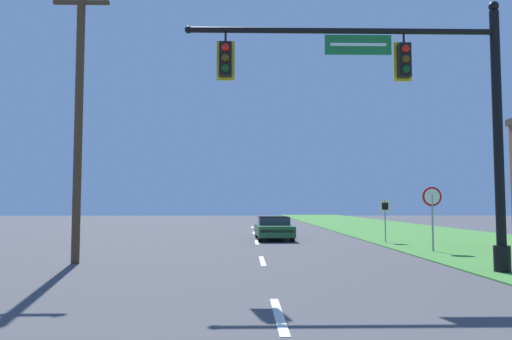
% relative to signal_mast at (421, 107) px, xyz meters
% --- Properties ---
extents(grass_verge_right, '(10.00, 110.00, 0.04)m').
position_rel_signal_mast_xyz_m(grass_verge_right, '(6.23, 19.02, -4.52)').
color(grass_verge_right, '#428438').
rests_on(grass_verge_right, ground).
extents(road_center_line, '(0.16, 34.80, 0.01)m').
position_rel_signal_mast_xyz_m(road_center_line, '(-4.27, 11.02, -4.53)').
color(road_center_line, silver).
rests_on(road_center_line, ground).
extents(signal_mast, '(8.86, 0.47, 7.51)m').
position_rel_signal_mast_xyz_m(signal_mast, '(0.00, 0.00, 0.00)').
color(signal_mast, black).
rests_on(signal_mast, grass_verge_right).
extents(car_ahead, '(1.93, 4.73, 1.19)m').
position_rel_signal_mast_xyz_m(car_ahead, '(-3.33, 13.15, -3.93)').
color(car_ahead, black).
rests_on(car_ahead, ground).
extents(stop_sign, '(0.76, 0.07, 2.50)m').
position_rel_signal_mast_xyz_m(stop_sign, '(2.47, 5.89, -2.67)').
color(stop_sign, gray).
rests_on(stop_sign, grass_verge_right).
extents(route_sign_post, '(0.55, 0.06, 2.03)m').
position_rel_signal_mast_xyz_m(route_sign_post, '(1.95, 10.62, -3.01)').
color(route_sign_post, gray).
rests_on(route_sign_post, grass_verge_right).
extents(utility_pole_near, '(1.80, 0.26, 9.31)m').
position_rel_signal_mast_xyz_m(utility_pole_near, '(-10.18, 2.43, 0.28)').
color(utility_pole_near, '#4C3823').
rests_on(utility_pole_near, ground).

